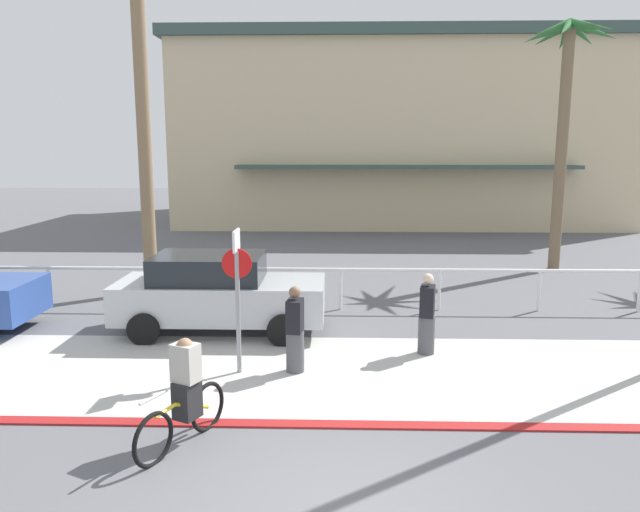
% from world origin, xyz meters
% --- Properties ---
extents(ground_plane, '(80.00, 80.00, 0.00)m').
position_xyz_m(ground_plane, '(0.00, 10.00, 0.00)').
color(ground_plane, '#5B5B60').
extents(sidewalk_strip, '(44.00, 4.00, 0.02)m').
position_xyz_m(sidewalk_strip, '(0.00, 4.20, 0.01)').
color(sidewalk_strip, beige).
rests_on(sidewalk_strip, ground).
extents(curb_paint, '(44.00, 0.24, 0.03)m').
position_xyz_m(curb_paint, '(0.00, 2.20, 0.01)').
color(curb_paint, maroon).
rests_on(curb_paint, ground).
extents(building_backdrop, '(22.34, 13.17, 9.20)m').
position_xyz_m(building_backdrop, '(2.98, 27.87, 4.62)').
color(building_backdrop, beige).
rests_on(building_backdrop, ground).
extents(rail_fence, '(19.29, 0.08, 1.04)m').
position_xyz_m(rail_fence, '(-0.00, 8.50, 0.84)').
color(rail_fence, white).
rests_on(rail_fence, ground).
extents(stop_sign_bike_lane, '(0.52, 0.56, 2.56)m').
position_xyz_m(stop_sign_bike_lane, '(-1.80, 4.21, 1.68)').
color(stop_sign_bike_lane, gray).
rests_on(stop_sign_bike_lane, ground).
extents(palm_tree_1, '(3.43, 3.56, 9.28)m').
position_xyz_m(palm_tree_1, '(-5.16, 10.15, 7.02)').
color(palm_tree_1, '#846B4C').
rests_on(palm_tree_1, ground).
extents(palm_tree_2, '(2.84, 3.30, 7.75)m').
position_xyz_m(palm_tree_2, '(6.95, 13.67, 5.87)').
color(palm_tree_2, '#756047').
rests_on(palm_tree_2, ground).
extents(car_silver_1, '(4.40, 2.02, 1.69)m').
position_xyz_m(car_silver_1, '(-2.62, 6.61, 0.87)').
color(car_silver_1, '#B2B7BC').
rests_on(car_silver_1, ground).
extents(cyclist_yellow_0, '(0.85, 1.66, 1.50)m').
position_xyz_m(cyclist_yellow_0, '(-2.12, 1.62, 0.69)').
color(cyclist_yellow_0, black).
rests_on(cyclist_yellow_0, ground).
extents(pedestrian_0, '(0.36, 0.43, 1.57)m').
position_xyz_m(pedestrian_0, '(-0.82, 4.27, 0.72)').
color(pedestrian_0, '#4C4C51').
rests_on(pedestrian_0, ground).
extents(pedestrian_1, '(0.38, 0.45, 1.59)m').
position_xyz_m(pedestrian_1, '(1.64, 5.30, 0.73)').
color(pedestrian_1, '#4C4C51').
rests_on(pedestrian_1, ground).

